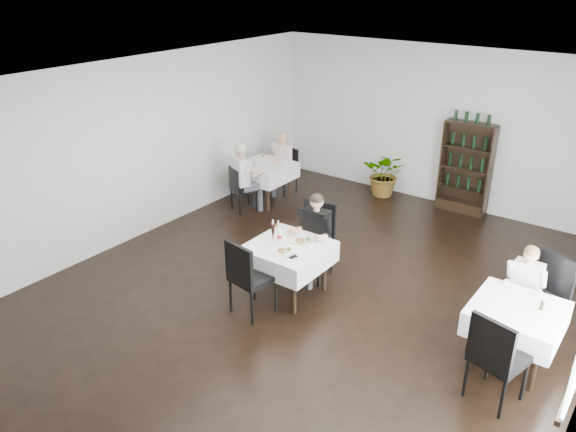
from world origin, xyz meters
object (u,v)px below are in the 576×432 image
object	(u,v)px
wine_shelf	(466,169)
potted_tree	(385,174)
diner_main	(314,231)
main_table	(288,255)

from	to	relation	value
wine_shelf	potted_tree	size ratio (longest dim) A/B	1.89
wine_shelf	diner_main	world-z (taller)	wine_shelf
potted_tree	wine_shelf	bearing A→B (deg)	5.89
potted_tree	diner_main	distance (m)	3.70
main_table	diner_main	distance (m)	0.57
wine_shelf	potted_tree	xyz separation A→B (m)	(-1.54, -0.16, -0.38)
wine_shelf	diner_main	bearing A→B (deg)	-102.55
main_table	diner_main	size ratio (longest dim) A/B	0.76
main_table	wine_shelf	bearing A→B (deg)	78.22
potted_tree	diner_main	size ratio (longest dim) A/B	0.68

